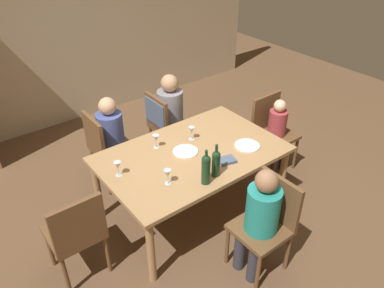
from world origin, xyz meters
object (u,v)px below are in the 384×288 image
(chair_far_right, at_px, (162,120))
(wine_bottle_dark_red, at_px, (206,169))
(person_woman_host, at_px, (172,111))
(wine_glass_far, at_px, (168,174))
(chair_left_end, at_px, (76,232))
(chair_right_end, at_px, (271,127))
(dinner_plate_host, at_px, (247,146))
(wine_glass_centre, at_px, (118,166))
(dining_table, at_px, (192,159))
(person_child_small, at_px, (278,129))
(person_man_bearded, at_px, (260,216))
(wine_bottle_tall_green, at_px, (216,162))
(wine_glass_near_right, at_px, (156,139))
(dinner_plate_guest_left, at_px, (186,151))
(person_man_guest, at_px, (113,134))
(chair_far_left, at_px, (105,145))
(wine_glass_near_left, at_px, (192,131))
(chair_near, at_px, (268,219))

(chair_far_right, relative_size, wine_bottle_dark_red, 2.68)
(wine_bottle_dark_red, bearing_deg, person_woman_host, 66.01)
(person_woman_host, height_order, wine_glass_far, person_woman_host)
(chair_far_right, distance_m, wine_bottle_dark_red, 1.51)
(chair_far_right, distance_m, chair_left_end, 1.88)
(chair_right_end, bearing_deg, dinner_plate_host, 23.86)
(chair_right_end, relative_size, wine_glass_centre, 6.17)
(dining_table, xyz_separation_m, person_child_small, (1.28, -0.02, -0.11))
(chair_left_end, height_order, person_man_bearded, person_man_bearded)
(wine_glass_far, bearing_deg, wine_bottle_tall_green, -21.32)
(person_woman_host, xyz_separation_m, wine_glass_near_right, (-0.66, -0.67, 0.19))
(wine_bottle_dark_red, height_order, dinner_plate_guest_left, wine_bottle_dark_red)
(person_man_guest, relative_size, wine_bottle_tall_green, 3.36)
(chair_far_left, relative_size, chair_right_end, 1.00)
(wine_bottle_dark_red, bearing_deg, chair_left_end, 161.72)
(wine_bottle_tall_green, relative_size, dinner_plate_host, 1.27)
(dining_table, relative_size, chair_far_left, 1.96)
(person_man_guest, relative_size, wine_glass_far, 7.35)
(person_woman_host, height_order, person_child_small, person_woman_host)
(person_woman_host, bearing_deg, wine_glass_near_left, -20.53)
(chair_left_end, xyz_separation_m, wine_glass_centre, (0.53, 0.20, 0.32))
(wine_glass_near_right, height_order, wine_glass_far, same)
(wine_glass_near_left, xyz_separation_m, wine_glass_centre, (-0.90, -0.08, 0.00))
(chair_left_end, bearing_deg, wine_bottle_dark_red, -18.28)
(person_woman_host, xyz_separation_m, person_child_small, (0.85, -0.98, -0.10))
(person_man_guest, distance_m, wine_glass_near_left, 0.95)
(chair_left_end, height_order, person_woman_host, person_woman_host)
(chair_right_end, relative_size, person_man_guest, 0.84)
(wine_glass_near_left, relative_size, dinner_plate_guest_left, 0.59)
(chair_right_end, xyz_separation_m, person_child_small, (0.00, -0.11, 0.03))
(wine_glass_far, bearing_deg, wine_glass_centre, 127.71)
(person_man_guest, xyz_separation_m, wine_glass_centre, (-0.37, -0.84, 0.22))
(chair_left_end, bearing_deg, wine_glass_far, -11.63)
(person_man_guest, relative_size, dinner_plate_host, 4.26)
(chair_near, relative_size, wine_bottle_dark_red, 2.68)
(wine_bottle_dark_red, distance_m, dinner_plate_guest_left, 0.53)
(person_child_small, relative_size, wine_bottle_tall_green, 2.87)
(dinner_plate_host, height_order, dinner_plate_guest_left, same)
(person_man_bearded, distance_m, wine_glass_centre, 1.31)
(chair_near, height_order, chair_right_end, same)
(dining_table, bearing_deg, chair_near, -84.80)
(chair_far_left, height_order, wine_glass_near_left, chair_far_left)
(dinner_plate_host, bearing_deg, wine_bottle_tall_green, -163.86)
(chair_left_end, relative_size, dinner_plate_host, 3.58)
(dinner_plate_host, bearing_deg, wine_glass_near_left, 129.22)
(wine_bottle_dark_red, bearing_deg, dining_table, 66.55)
(wine_bottle_tall_green, height_order, wine_glass_near_right, wine_bottle_tall_green)
(chair_left_end, bearing_deg, chair_right_end, 3.89)
(person_woman_host, height_order, wine_bottle_dark_red, person_woman_host)
(chair_left_end, relative_size, wine_glass_far, 6.17)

